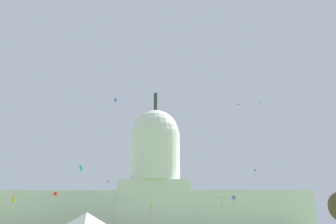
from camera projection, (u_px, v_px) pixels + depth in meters
capitol_building at (155, 193)px, 193.52m from camera, size 145.68×24.26×70.13m
kite_blue_high at (116, 100)px, 142.74m from camera, size 0.90×0.99×3.88m
kite_red_low at (56, 194)px, 129.51m from camera, size 1.13×1.20×1.26m
kite_pink_low at (95, 210)px, 155.37m from camera, size 1.13×1.83×3.52m
kite_cyan_low at (81, 168)px, 94.35m from camera, size 1.06×0.89×1.40m
kite_gold_low at (14, 199)px, 78.72m from camera, size 1.03×0.98×3.52m
kite_lime_low at (151, 206)px, 133.99m from camera, size 0.97×0.97×4.14m
kite_black_high at (239, 105)px, 180.85m from camera, size 1.33×1.36×0.22m
kite_turquoise_high at (260, 104)px, 148.69m from camera, size 1.50×1.70×2.71m
kite_orange_mid at (108, 182)px, 168.56m from camera, size 0.86×0.82×0.96m
kite_green_mid at (255, 170)px, 154.41m from camera, size 0.87×0.90×3.13m
kite_violet_low at (222, 199)px, 159.92m from camera, size 1.76×0.98×3.44m
kite_blue_low at (234, 198)px, 117.79m from camera, size 1.01×0.99×2.32m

